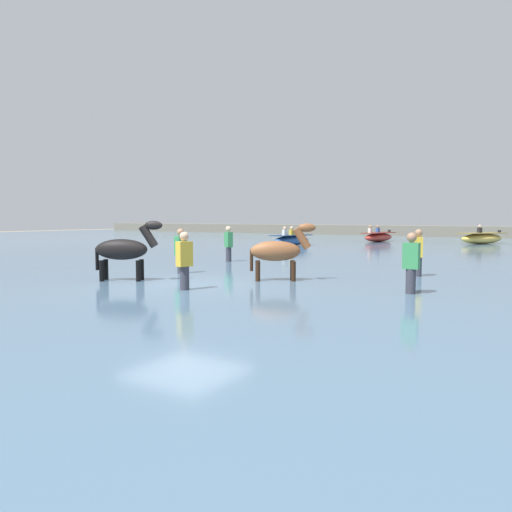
# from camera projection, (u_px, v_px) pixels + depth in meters

# --- Properties ---
(ground_plane) EXTENTS (120.00, 120.00, 0.00)m
(ground_plane) POSITION_uv_depth(u_px,v_px,m) (186.00, 299.00, 11.59)
(ground_plane) COLOR gray
(water_surface) EXTENTS (90.00, 90.00, 0.36)m
(water_surface) POSITION_uv_depth(u_px,v_px,m) (348.00, 261.00, 19.95)
(water_surface) COLOR slate
(water_surface) RESTS_ON ground
(horse_lead_chestnut) EXTENTS (1.53, 1.15, 1.79)m
(horse_lead_chestnut) POSITION_uv_depth(u_px,v_px,m) (278.00, 253.00, 12.20)
(horse_lead_chestnut) COLOR brown
(horse_lead_chestnut) RESTS_ON ground
(horse_trailing_black) EXTENTS (1.61, 1.15, 1.86)m
(horse_trailing_black) POSITION_uv_depth(u_px,v_px,m) (124.00, 251.00, 12.19)
(horse_trailing_black) COLOR black
(horse_trailing_black) RESTS_ON ground
(boat_distant_west) EXTENTS (1.40, 3.46, 1.08)m
(boat_distant_west) POSITION_uv_depth(u_px,v_px,m) (379.00, 237.00, 32.08)
(boat_distant_west) COLOR #BC382D
(boat_distant_west) RESTS_ON water_surface
(boat_far_inshore) EXTENTS (1.47, 2.95, 1.08)m
(boat_far_inshore) POSITION_uv_depth(u_px,v_px,m) (291.00, 240.00, 27.51)
(boat_far_inshore) COLOR #28518E
(boat_far_inshore) RESTS_ON water_surface
(boat_far_offshore) EXTENTS (2.62, 3.46, 1.14)m
(boat_far_offshore) POSITION_uv_depth(u_px,v_px,m) (482.00, 238.00, 29.41)
(boat_far_offshore) COLOR gold
(boat_far_offshore) RESTS_ON water_surface
(person_wading_mid) EXTENTS (0.30, 0.37, 1.63)m
(person_wading_mid) POSITION_uv_depth(u_px,v_px,m) (418.00, 258.00, 13.11)
(person_wading_mid) COLOR #383842
(person_wading_mid) RESTS_ON ground
(person_wading_close) EXTENTS (0.38, 0.33, 1.63)m
(person_wading_close) POSITION_uv_depth(u_px,v_px,m) (229.00, 247.00, 17.56)
(person_wading_close) COLOR #383842
(person_wading_close) RESTS_ON ground
(person_onlooker_right) EXTENTS (0.32, 0.21, 1.63)m
(person_onlooker_right) POSITION_uv_depth(u_px,v_px,m) (411.00, 269.00, 10.09)
(person_onlooker_right) COLOR #383842
(person_onlooker_right) RESTS_ON ground
(person_spectator_far) EXTENTS (0.28, 0.36, 1.63)m
(person_spectator_far) POSITION_uv_depth(u_px,v_px,m) (184.00, 267.00, 10.62)
(person_spectator_far) COLOR #383842
(person_spectator_far) RESTS_ON ground
(person_onlooker_left) EXTENTS (0.23, 0.34, 1.63)m
(person_onlooker_left) POSITION_uv_depth(u_px,v_px,m) (181.00, 256.00, 13.81)
(person_onlooker_left) COLOR #383842
(person_onlooker_left) RESTS_ON ground
(far_shoreline) EXTENTS (80.00, 2.40, 1.26)m
(far_shoreline) POSITION_uv_depth(u_px,v_px,m) (461.00, 234.00, 39.84)
(far_shoreline) COLOR #706B5B
(far_shoreline) RESTS_ON ground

